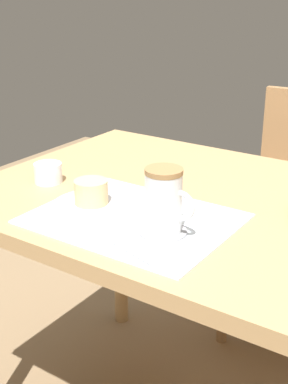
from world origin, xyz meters
The scene contains 8 objects.
dining_table centered at (0.00, 0.00, 0.63)m, with size 1.03×0.77×0.72m.
placemat centered at (-0.04, -0.18, 0.72)m, with size 0.42×0.33×0.00m, color white.
pastry_plate centered at (-0.14, -0.19, 0.73)m, with size 0.17×0.17×0.01m, color white.
pastry centered at (-0.14, -0.19, 0.76)m, with size 0.07×0.07×0.05m, color #E5BC7F.
coffee_coaster centered at (0.05, -0.21, 0.73)m, with size 0.10×0.10×0.01m, color #99999E.
coffee_mug centered at (0.06, -0.21, 0.79)m, with size 0.11×0.08×0.13m.
teaspoon centered at (0.06, -0.32, 0.73)m, with size 0.01×0.01×0.13m, color silver.
sugar_bowl centered at (-0.34, -0.12, 0.74)m, with size 0.07×0.07×0.05m, color white.
Camera 1 is at (0.56, -1.03, 1.20)m, focal length 50.00 mm.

